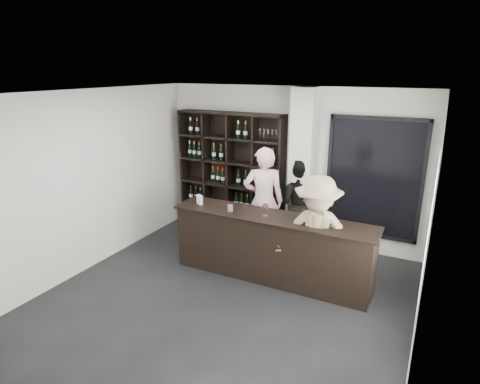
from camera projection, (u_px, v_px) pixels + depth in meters
The scene contains 12 objects.
floor at pixel (217, 307), 5.62m from camera, with size 5.00×5.50×0.01m, color black.
wine_shelf at pixel (231, 173), 7.94m from camera, with size 2.20×0.35×2.40m, color black, non-canonical shape.
structural_column at pixel (302, 171), 7.14m from camera, with size 0.40×0.40×2.90m, color silver.
glass_panel at pixel (374, 179), 6.82m from camera, with size 1.60×0.08×2.10m.
tasting_counter at pixel (271, 247), 6.25m from camera, with size 3.19×0.66×1.05m.
taster_pink at pixel (263, 201), 7.02m from camera, with size 0.71×0.46×1.93m, color #FECDCF.
taster_black at pixel (298, 203), 7.27m from camera, with size 0.83×0.64×1.70m, color black.
customer at pixel (316, 237), 5.71m from camera, with size 1.16×0.67×1.80m, color gray.
wine_glass at pixel (265, 209), 6.06m from camera, with size 0.09×0.09×0.22m, color white, non-canonical shape.
spit_cup at pixel (230, 208), 6.27m from camera, with size 0.08×0.08×0.11m, color #97AEB9.
napkin_stack at pixel (336, 226), 5.69m from camera, with size 0.13×0.13×0.02m, color white.
card_stand at pixel (200, 200), 6.60m from camera, with size 0.10×0.05×0.16m, color white.
Camera 1 is at (2.49, -4.21, 3.21)m, focal length 30.00 mm.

